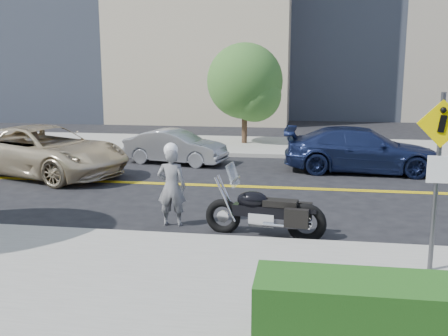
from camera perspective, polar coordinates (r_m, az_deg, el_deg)
ground_plane at (r=15.68m, az=1.14°, el=-2.00°), size 120.00×120.00×0.00m
sidewalk_near at (r=8.64m, az=-5.69°, el=-12.80°), size 60.00×5.00×0.15m
sidewalk_far at (r=22.99m, az=3.64°, el=2.41°), size 60.00×5.00×0.15m
pedestrian_sign at (r=9.22m, az=22.28°, el=0.24°), size 0.78×0.08×3.00m
motorcyclist at (r=11.76m, az=-5.73°, el=-1.82°), size 0.67×0.46×1.89m
motorcycle at (r=11.07m, az=4.50°, el=-3.59°), size 2.58×1.07×1.52m
suv at (r=18.06m, az=-18.96°, el=1.77°), size 6.40×4.46×1.62m
parked_car_silver at (r=19.27m, az=-5.31°, el=2.31°), size 3.93×2.02×1.23m
parked_car_blue at (r=18.25m, az=14.76°, el=1.92°), size 5.23×2.23×1.50m
tree_far_a at (r=23.14m, az=2.28°, el=9.42°), size 3.31×3.31×4.52m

